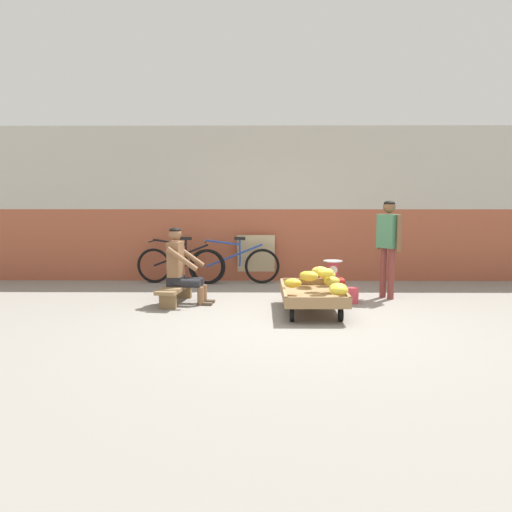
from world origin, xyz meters
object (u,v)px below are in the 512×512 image
at_px(plastic_crate, 332,288).
at_px(sign_board, 256,258).
at_px(low_bench, 176,290).
at_px(vendor_seated, 181,266).
at_px(banana_cart, 312,295).
at_px(weighing_scale, 333,269).
at_px(bicycle_near_left, 181,264).
at_px(customer_adult, 388,238).
at_px(shopping_bag, 352,295).
at_px(bicycle_far_left, 234,265).

distance_m(plastic_crate, sign_board, 1.95).
bearing_deg(low_bench, plastic_crate, 9.90).
xyz_separation_m(low_bench, vendor_seated, (0.09, -0.01, 0.37)).
xyz_separation_m(low_bench, plastic_crate, (2.41, 0.42, -0.05)).
height_order(banana_cart, low_bench, banana_cart).
bearing_deg(weighing_scale, low_bench, -170.12).
bearing_deg(sign_board, low_bench, -121.79).
distance_m(bicycle_near_left, customer_adult, 3.73).
relative_size(low_bench, vendor_seated, 0.99).
distance_m(low_bench, weighing_scale, 2.46).
bearing_deg(customer_adult, shopping_bag, -148.42).
xyz_separation_m(bicycle_near_left, customer_adult, (3.45, -1.29, 0.60)).
xyz_separation_m(banana_cart, vendor_seated, (-1.90, 0.57, 0.33)).
bearing_deg(shopping_bag, customer_adult, 31.58).
bearing_deg(bicycle_near_left, banana_cart, -45.75).
relative_size(sign_board, shopping_bag, 3.68).
height_order(bicycle_far_left, customer_adult, customer_adult).
bearing_deg(banana_cart, weighing_scale, 67.14).
relative_size(banana_cart, sign_board, 1.63).
bearing_deg(bicycle_far_left, customer_adult, -27.11).
xyz_separation_m(low_bench, weighing_scale, (2.41, 0.42, 0.25)).
bearing_deg(vendor_seated, shopping_bag, 0.12).
xyz_separation_m(banana_cart, plastic_crate, (0.42, 1.00, -0.09)).
bearing_deg(banana_cart, sign_board, 107.81).
relative_size(plastic_crate, bicycle_near_left, 0.22).
relative_size(vendor_seated, customer_adult, 0.75).
distance_m(bicycle_far_left, customer_adult, 2.84).
relative_size(banana_cart, weighing_scale, 4.80).
distance_m(bicycle_near_left, shopping_bag, 3.29).
bearing_deg(customer_adult, low_bench, -173.46).
xyz_separation_m(vendor_seated, bicycle_far_left, (0.70, 1.65, -0.21)).
bearing_deg(bicycle_far_left, low_bench, -115.72).
distance_m(customer_adult, shopping_bag, 1.10).
xyz_separation_m(plastic_crate, weighing_scale, (0.00, -0.00, 0.30)).
xyz_separation_m(weighing_scale, shopping_bag, (0.23, -0.43, -0.33)).
bearing_deg(customer_adult, weighing_scale, 176.86).
bearing_deg(low_bench, weighing_scale, 9.88).
height_order(vendor_seated, customer_adult, customer_adult).
relative_size(weighing_scale, shopping_bag, 1.25).
xyz_separation_m(banana_cart, low_bench, (-1.99, 0.58, -0.04)).
distance_m(banana_cart, plastic_crate, 1.09).
distance_m(vendor_seated, customer_adult, 3.22).
height_order(low_bench, vendor_seated, vendor_seated).
bearing_deg(bicycle_near_left, shopping_bag, -30.44).
bearing_deg(banana_cart, plastic_crate, 67.17).
distance_m(weighing_scale, shopping_bag, 0.59).
bearing_deg(low_bench, shopping_bag, -0.12).
height_order(low_bench, bicycle_far_left, bicycle_far_left).
height_order(vendor_seated, bicycle_far_left, vendor_seated).
distance_m(weighing_scale, customer_adult, 0.98).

